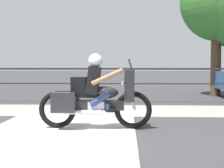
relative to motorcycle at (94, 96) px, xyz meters
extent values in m
plane|color=#38383A|center=(-0.41, -0.65, -0.68)|extent=(120.00, 120.00, 0.00)
cube|color=#99968E|center=(-0.41, 2.75, -0.68)|extent=(44.00, 2.40, 0.01)
cube|color=silver|center=(-0.64, -0.85, -0.68)|extent=(2.97, 6.00, 0.01)
cube|color=#232326|center=(-0.41, 4.73, 0.48)|extent=(36.00, 0.04, 0.06)
cube|color=#232326|center=(-0.41, 4.73, -0.02)|extent=(36.00, 0.03, 0.04)
cylinder|color=#232326|center=(-0.41, 4.73, -0.08)|extent=(0.05, 0.05, 1.20)
torus|color=black|center=(0.80, 0.00, -0.30)|extent=(0.77, 0.11, 0.77)
torus|color=black|center=(-0.77, 0.00, -0.30)|extent=(0.77, 0.11, 0.77)
cube|color=#232326|center=(0.02, 0.00, -0.20)|extent=(1.20, 0.22, 0.20)
cube|color=silver|center=(0.05, 0.00, -0.25)|extent=(0.34, 0.26, 0.26)
ellipsoid|color=#232326|center=(0.21, 0.00, 0.06)|extent=(0.59, 0.30, 0.26)
cube|color=black|center=(-0.14, 0.00, 0.00)|extent=(0.69, 0.28, 0.08)
cube|color=#232326|center=(0.72, 0.00, 0.21)|extent=(0.20, 0.55, 0.65)
cube|color=#1E232B|center=(0.74, 0.00, 0.64)|extent=(0.10, 0.47, 0.24)
cylinder|color=silver|center=(0.58, 0.00, 0.26)|extent=(0.04, 0.70, 0.04)
cylinder|color=silver|center=(-0.17, -0.16, -0.33)|extent=(0.87, 0.09, 0.09)
cube|color=#232326|center=(-0.59, -0.24, -0.12)|extent=(0.48, 0.28, 0.40)
cube|color=#232326|center=(-0.59, 0.24, -0.12)|extent=(0.48, 0.28, 0.40)
cylinder|color=silver|center=(0.77, 0.00, -0.04)|extent=(0.18, 0.06, 0.51)
cube|color=black|center=(-0.02, 0.00, 0.32)|extent=(0.32, 0.36, 0.59)
sphere|color=#8C6647|center=(0.02, 0.00, 0.70)|extent=(0.23, 0.23, 0.23)
sphere|color=silver|center=(0.02, 0.00, 0.72)|extent=(0.29, 0.29, 0.29)
cylinder|color=navy|center=(0.13, -0.15, -0.06)|extent=(0.44, 0.13, 0.34)
cylinder|color=navy|center=(0.28, -0.15, -0.21)|extent=(0.11, 0.11, 0.13)
cube|color=black|center=(0.33, -0.15, -0.28)|extent=(0.20, 0.10, 0.09)
cylinder|color=navy|center=(0.13, 0.15, -0.06)|extent=(0.44, 0.13, 0.34)
cylinder|color=navy|center=(0.28, 0.15, -0.21)|extent=(0.11, 0.11, 0.13)
cube|color=black|center=(0.33, 0.15, -0.28)|extent=(0.20, 0.10, 0.09)
cylinder|color=#8C6647|center=(0.28, -0.30, 0.40)|extent=(0.64, 0.09, 0.35)
cylinder|color=#8C6647|center=(0.28, 0.30, 0.40)|extent=(0.64, 0.09, 0.35)
cube|color=black|center=(-0.32, 0.00, 0.21)|extent=(0.31, 0.29, 0.35)
cylinder|color=brown|center=(4.39, 7.50, 0.67)|extent=(0.42, 0.42, 2.71)
ellipsoid|color=#3D7F33|center=(4.39, 7.50, 3.28)|extent=(3.04, 3.04, 3.35)
camera|label=1|loc=(0.67, -7.03, 0.65)|focal=55.00mm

